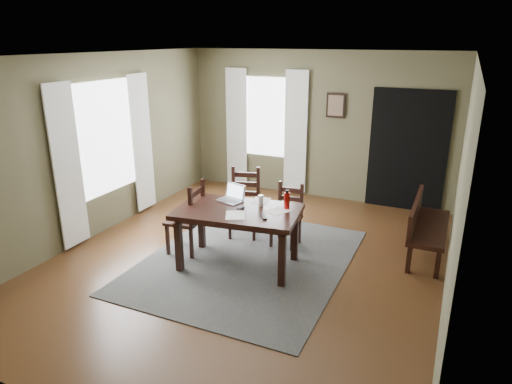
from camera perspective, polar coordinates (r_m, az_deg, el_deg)
The scene contains 24 objects.
ground at distance 6.32m, azimuth -1.14°, elevation -8.60°, with size 5.00×6.00×0.01m.
room_shell at distance 5.72m, azimuth -1.25°, elevation 7.71°, with size 5.02×6.02×2.71m.
rug at distance 6.31m, azimuth -1.14°, elevation -8.51°, with size 2.60×3.20×0.01m.
dining_table at distance 5.91m, azimuth -2.27°, elevation -3.07°, with size 1.69×1.15×0.79m.
chair_end at distance 6.42m, azimuth -8.47°, elevation -3.34°, with size 0.49×0.49×1.03m.
chair_back_left at distance 6.94m, azimuth -1.46°, elevation -1.41°, with size 0.56×0.56×1.03m.
chair_back_right at distance 6.64m, azimuth 3.91°, elevation -2.98°, with size 0.40×0.40×0.90m.
bench at distance 6.69m, azimuth 20.31°, elevation -3.64°, with size 0.46×1.43×0.81m.
laptop at distance 6.18m, azimuth -2.99°, elevation -0.55°, with size 0.38×0.33×0.22m.
computer_mouse at distance 5.87m, azimuth -1.94°, elevation -2.03°, with size 0.06×0.10×0.03m, color #3F3F42.
tv_remote at distance 5.61m, azimuth 1.00°, elevation -3.09°, with size 0.05×0.18×0.02m, color black.
drinking_glass at distance 5.97m, azimuth 0.61°, elevation -1.07°, with size 0.07×0.07×0.15m, color silver.
water_bottle at distance 5.87m, azimuth 3.88°, elevation -1.04°, with size 0.09×0.09×0.25m.
paper_c at distance 6.17m, azimuth 0.60°, elevation -1.10°, with size 0.22×0.29×0.00m, color white.
paper_d at distance 5.83m, azimuth 2.83°, elevation -2.35°, with size 0.23×0.30×0.00m, color white.
paper_e at distance 5.69m, azimuth -2.61°, elevation -2.89°, with size 0.23×0.31×0.00m, color white.
window_left at distance 7.33m, azimuth -18.33°, elevation 6.42°, with size 0.01×1.30×1.70m.
window_back at distance 8.85m, azimuth 1.26°, elevation 9.35°, with size 1.00×0.01×1.50m.
curtain_left_near at distance 6.80m, azimuth -22.52°, elevation 2.85°, with size 0.03×0.48×2.30m.
curtain_left_far at distance 7.97m, azimuth -14.05°, elevation 5.90°, with size 0.03×0.48×2.30m.
curtain_back_left at distance 9.12m, azimuth -2.45°, elevation 8.03°, with size 0.44×0.03×2.30m.
curtain_back_right at distance 8.65m, azimuth 4.98°, elevation 7.37°, with size 0.44×0.03×2.30m.
framed_picture at distance 8.37m, azimuth 9.94°, elevation 10.61°, with size 0.34×0.03×0.44m.
doorway_back at distance 8.27m, azimuth 18.42°, elevation 4.89°, with size 1.30×0.03×2.10m.
Camera 1 is at (2.43, -5.06, 2.90)m, focal length 32.00 mm.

